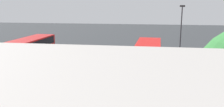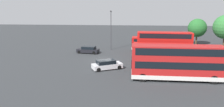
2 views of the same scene
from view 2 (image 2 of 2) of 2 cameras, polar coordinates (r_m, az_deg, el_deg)
The scene contains 12 objects.
ground_plane at distance 37.10m, azimuth -2.10°, elevation -2.03°, with size 140.00×140.00×0.00m, color #2D3033.
bus_single_deck_near_end at distance 45.87m, azimuth 12.57°, elevation 2.61°, with size 3.35×11.59×2.95m.
bus_double_decker_second at distance 41.99m, azimuth 13.87°, elevation 2.77°, with size 3.04×10.46×4.55m.
bus_single_deck_third at distance 38.52m, azimuth 13.51°, elevation 0.65°, with size 3.21×10.61×2.95m.
bus_single_deck_fourth at distance 35.43m, azimuth 14.87°, elevation -0.46°, with size 3.23×11.05×2.95m.
bus_single_deck_fifth at distance 32.04m, azimuth 16.53°, elevation -1.95°, with size 2.85×10.21×2.95m.
bus_double_decker_sixth at distance 28.36m, azimuth 17.10°, elevation -2.14°, with size 2.78×11.64×4.55m.
box_truck_blue at distance 51.02m, azimuth 12.31°, elevation 3.72°, with size 3.27×7.72×3.20m.
car_hatchback_silver at distance 32.15m, azimuth -1.41°, elevation -3.06°, with size 3.65×4.86×1.43m.
car_small_green at distance 43.33m, azimuth -6.46°, elevation 1.01°, with size 2.54×4.65×1.43m.
lamp_post_tall at distance 45.86m, azimuth -0.29°, elevation 7.08°, with size 0.70×0.30×8.46m.
tree_leftmost at distance 55.74m, azimuth 22.05°, elevation 6.42°, with size 4.45×4.45×6.44m.
Camera 2 is at (35.61, 4.27, 9.47)m, focal length 33.83 mm.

